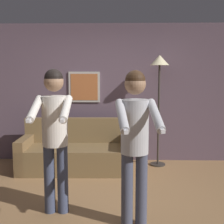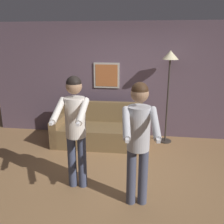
{
  "view_description": "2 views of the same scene",
  "coord_description": "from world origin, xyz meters",
  "px_view_note": "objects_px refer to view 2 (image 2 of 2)",
  "views": [
    {
      "loc": [
        0.24,
        -3.84,
        1.71
      ],
      "look_at": [
        0.15,
        -0.39,
        1.26
      ],
      "focal_mm": 50.0,
      "sensor_mm": 36.0,
      "label": 1
    },
    {
      "loc": [
        0.48,
        -3.58,
        2.24
      ],
      "look_at": [
        0.01,
        -0.27,
        1.25
      ],
      "focal_mm": 40.0,
      "sensor_mm": 36.0,
      "label": 2
    }
  ],
  "objects_px": {
    "couch": "(98,131)",
    "torchiere_lamp": "(170,66)",
    "person_standing_right": "(139,134)",
    "person_standing_left": "(75,122)"
  },
  "relations": [
    {
      "from": "couch",
      "to": "torchiere_lamp",
      "type": "xyz_separation_m",
      "value": [
        1.47,
        0.3,
        1.4
      ]
    },
    {
      "from": "couch",
      "to": "person_standing_right",
      "type": "relative_size",
      "value": 1.11
    },
    {
      "from": "torchiere_lamp",
      "to": "person_standing_right",
      "type": "relative_size",
      "value": 1.16
    },
    {
      "from": "torchiere_lamp",
      "to": "person_standing_left",
      "type": "distance_m",
      "value": 2.56
    },
    {
      "from": "couch",
      "to": "torchiere_lamp",
      "type": "relative_size",
      "value": 0.96
    },
    {
      "from": "couch",
      "to": "torchiere_lamp",
      "type": "bearing_deg",
      "value": 11.68
    },
    {
      "from": "person_standing_right",
      "to": "torchiere_lamp",
      "type": "bearing_deg",
      "value": 77.03
    },
    {
      "from": "torchiere_lamp",
      "to": "person_standing_right",
      "type": "bearing_deg",
      "value": -102.97
    },
    {
      "from": "person_standing_left",
      "to": "person_standing_right",
      "type": "height_order",
      "value": "person_standing_left"
    },
    {
      "from": "couch",
      "to": "torchiere_lamp",
      "type": "height_order",
      "value": "torchiere_lamp"
    }
  ]
}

